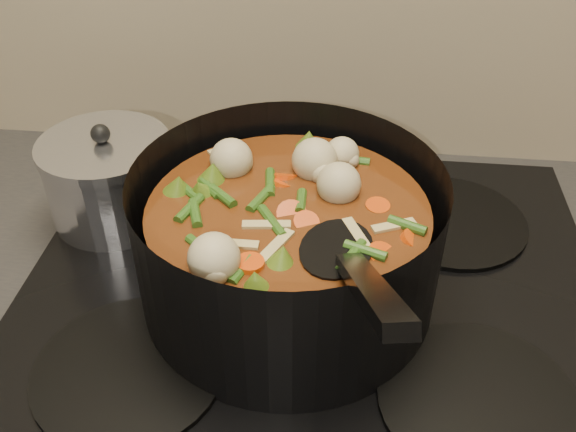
# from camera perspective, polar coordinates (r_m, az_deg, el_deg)

# --- Properties ---
(stovetop) EXTENTS (0.62, 0.54, 0.03)m
(stovetop) POSITION_cam_1_polar(r_m,az_deg,el_deg) (0.70, 2.03, -6.87)
(stovetop) COLOR black
(stovetop) RESTS_ON counter
(stockpot) EXTENTS (0.31, 0.40, 0.22)m
(stockpot) POSITION_cam_1_polar(r_m,az_deg,el_deg) (0.64, 0.03, -2.51)
(stockpot) COLOR black
(stockpot) RESTS_ON stovetop
(saucepan) EXTENTS (0.15, 0.15, 0.12)m
(saucepan) POSITION_cam_1_polar(r_m,az_deg,el_deg) (0.79, -15.58, 3.19)
(saucepan) COLOR silver
(saucepan) RESTS_ON stovetop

